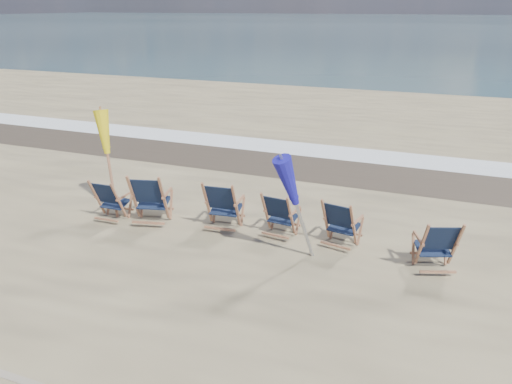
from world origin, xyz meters
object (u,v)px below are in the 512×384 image
at_px(beach_chair_4, 353,227).
at_px(beach_chair_1, 164,200).
at_px(umbrella_blue, 301,178).
at_px(beach_chair_0, 119,202).
at_px(beach_chair_5, 456,247).
at_px(beach_chair_2, 236,208).
at_px(umbrella_yellow, 106,138).
at_px(beach_chair_3, 291,218).

bearing_deg(beach_chair_4, beach_chair_1, 14.81).
distance_m(beach_chair_4, umbrella_blue, 1.42).
relative_size(beach_chair_0, beach_chair_1, 0.84).
bearing_deg(beach_chair_4, beach_chair_5, -175.31).
distance_m(beach_chair_2, umbrella_blue, 1.80).
bearing_deg(umbrella_blue, umbrella_yellow, 171.76).
xyz_separation_m(beach_chair_4, beach_chair_5, (1.63, -0.18, 0.01)).
distance_m(beach_chair_5, umbrella_yellow, 6.56).
distance_m(beach_chair_1, beach_chair_5, 5.17).
distance_m(umbrella_yellow, umbrella_blue, 4.13).
bearing_deg(beach_chair_0, umbrella_blue, 175.24).
bearing_deg(beach_chair_5, beach_chair_3, -24.73).
height_order(beach_chair_1, umbrella_yellow, umbrella_yellow).
relative_size(beach_chair_2, beach_chair_5, 1.08).
distance_m(beach_chair_2, beach_chair_4, 2.15).
bearing_deg(beach_chair_2, beach_chair_3, 177.28).
bearing_deg(umbrella_yellow, beach_chair_1, -7.22).
bearing_deg(beach_chair_5, beach_chair_4, -26.63).
distance_m(beach_chair_3, umbrella_yellow, 3.90).
relative_size(beach_chair_2, beach_chair_4, 1.10).
xyz_separation_m(beach_chair_2, beach_chair_4, (2.15, 0.03, -0.05)).
bearing_deg(beach_chair_4, umbrella_blue, 52.38).
bearing_deg(beach_chair_2, beach_chair_4, 174.95).
bearing_deg(beach_chair_4, beach_chair_3, 9.37).
bearing_deg(umbrella_blue, beach_chair_4, 41.55).
height_order(beach_chair_0, beach_chair_2, beach_chair_2).
relative_size(umbrella_yellow, umbrella_blue, 1.07).
bearing_deg(beach_chair_1, beach_chair_3, 172.00).
bearing_deg(beach_chair_2, beach_chair_1, 3.24).
height_order(beach_chair_0, beach_chair_5, beach_chair_5).
distance_m(beach_chair_0, umbrella_yellow, 1.28).
bearing_deg(beach_chair_1, umbrella_yellow, -21.69).
relative_size(beach_chair_3, beach_chair_5, 0.95).
distance_m(beach_chair_3, umbrella_blue, 1.28).
height_order(beach_chair_3, umbrella_blue, umbrella_blue).
xyz_separation_m(beach_chair_5, umbrella_yellow, (-6.47, 0.09, 1.12)).
distance_m(beach_chair_1, beach_chair_2, 1.41).
distance_m(beach_chair_5, umbrella_blue, 2.63).
bearing_deg(beach_chair_3, umbrella_blue, 122.95).
bearing_deg(beach_chair_1, beach_chair_5, 166.32).
relative_size(beach_chair_4, umbrella_blue, 0.47).
distance_m(beach_chair_0, beach_chair_1, 0.90).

